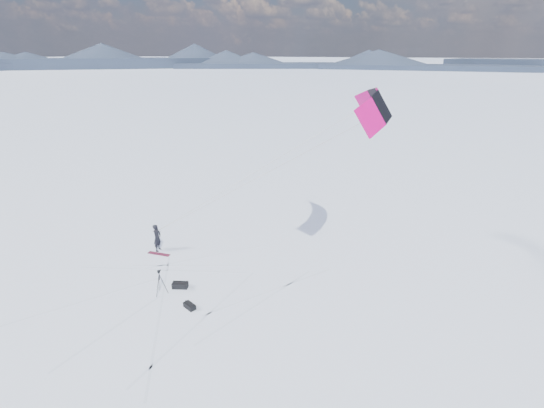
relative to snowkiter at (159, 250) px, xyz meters
The scene contains 9 objects.
ground 4.38m from the snowkiter, 47.00° to the right, with size 1800.00×1800.00×0.00m, color white.
horizon_hills 5.58m from the snowkiter, 47.00° to the right, with size 704.47×706.88×8.57m.
snow_tracks 4.61m from the snowkiter, 58.28° to the right, with size 17.62×14.39×0.01m.
snowkiter is the anchor object (origin of this frame).
snowboard 0.55m from the snowkiter, 47.82° to the right, with size 1.52×0.28×0.04m, color maroon.
tripod 5.20m from the snowkiter, 47.78° to the right, with size 0.68×0.59×1.42m.
gear_bag_a 4.95m from the snowkiter, 35.93° to the right, with size 0.93×0.69×0.38m.
gear_bag_b 6.99m from the snowkiter, 36.83° to the right, with size 0.76×0.55×0.31m.
power_kite 15.92m from the snowkiter, 14.29° to the left, with size 13.68×6.17×9.04m.
Camera 1 is at (13.52, -14.16, 12.09)m, focal length 26.00 mm.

